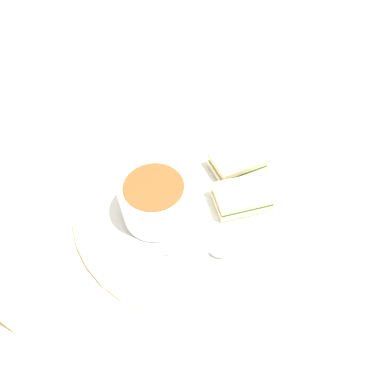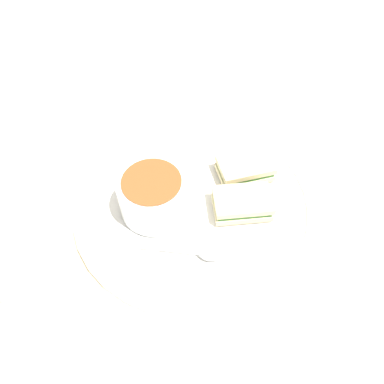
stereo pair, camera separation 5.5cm
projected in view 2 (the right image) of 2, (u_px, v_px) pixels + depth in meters
The scene contains 8 objects.
ground_plane at pixel (192, 205), 0.58m from camera, with size 2.40×2.40×0.00m, color beige.
plate at pixel (192, 202), 0.57m from camera, with size 0.36×0.36×0.02m.
soup_bowl at pixel (153, 195), 0.53m from camera, with size 0.10×0.10×0.06m.
spoon at pixel (203, 253), 0.50m from camera, with size 0.02×0.12×0.01m.
sandwich_half_near at pixel (242, 203), 0.54m from camera, with size 0.07×0.09×0.03m.
sandwich_half_far at pixel (245, 168), 0.58m from camera, with size 0.08×0.10×0.03m.
salt_shaker at pixel (4, 279), 0.45m from camera, with size 0.04×0.04×0.10m.
menu_sheet at pixel (76, 86), 0.75m from camera, with size 0.23×0.29×0.00m.
Camera 2 is at (-0.33, -0.04, 0.47)m, focal length 35.00 mm.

